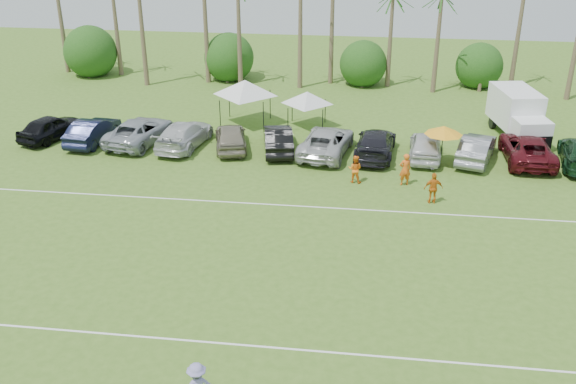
# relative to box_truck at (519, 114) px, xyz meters

# --- Properties ---
(ground) EXTENTS (120.00, 120.00, 0.00)m
(ground) POSITION_rel_box_truck_xyz_m (-16.88, -26.69, -1.71)
(ground) COLOR #43671F
(ground) RESTS_ON ground
(field_lines) EXTENTS (80.00, 12.10, 0.01)m
(field_lines) POSITION_rel_box_truck_xyz_m (-16.88, -18.69, -1.70)
(field_lines) COLOR white
(field_lines) RESTS_ON ground
(palm_tree_8) EXTENTS (2.40, 2.40, 8.90)m
(palm_tree_8) POSITION_rel_box_truck_xyz_m (-3.88, 11.31, 5.77)
(palm_tree_8) COLOR brown
(palm_tree_8) RESTS_ON ground
(bush_tree_0) EXTENTS (4.00, 4.00, 4.00)m
(bush_tree_0) POSITION_rel_box_truck_xyz_m (-35.88, 12.31, 0.09)
(bush_tree_0) COLOR brown
(bush_tree_0) RESTS_ON ground
(bush_tree_1) EXTENTS (4.00, 4.00, 4.00)m
(bush_tree_1) POSITION_rel_box_truck_xyz_m (-22.88, 12.31, 0.09)
(bush_tree_1) COLOR brown
(bush_tree_1) RESTS_ON ground
(bush_tree_2) EXTENTS (4.00, 4.00, 4.00)m
(bush_tree_2) POSITION_rel_box_truck_xyz_m (-10.88, 12.31, 0.09)
(bush_tree_2) COLOR brown
(bush_tree_2) RESTS_ON ground
(bush_tree_3) EXTENTS (4.00, 4.00, 4.00)m
(bush_tree_3) POSITION_rel_box_truck_xyz_m (-0.88, 12.31, 0.09)
(bush_tree_3) COLOR brown
(bush_tree_3) RESTS_ON ground
(sideline_player_a) EXTENTS (0.82, 0.67, 1.93)m
(sideline_player_a) POSITION_rel_box_truck_xyz_m (-7.96, -9.09, -0.74)
(sideline_player_a) COLOR orange
(sideline_player_a) RESTS_ON ground
(sideline_player_b) EXTENTS (0.91, 0.77, 1.67)m
(sideline_player_b) POSITION_rel_box_truck_xyz_m (-10.84, -9.11, -0.87)
(sideline_player_b) COLOR orange
(sideline_player_b) RESTS_ON ground
(sideline_player_c) EXTENTS (1.08, 0.57, 1.76)m
(sideline_player_c) POSITION_rel_box_truck_xyz_m (-6.51, -11.34, -0.82)
(sideline_player_c) COLOR orange
(sideline_player_c) RESTS_ON ground
(box_truck) EXTENTS (3.42, 6.51, 3.19)m
(box_truck) POSITION_rel_box_truck_xyz_m (0.00, 0.00, 0.00)
(box_truck) COLOR white
(box_truck) RESTS_ON ground
(canopy_tent_left) EXTENTS (4.77, 4.77, 3.87)m
(canopy_tent_left) POSITION_rel_box_truck_xyz_m (-19.10, 0.35, 1.61)
(canopy_tent_left) COLOR black
(canopy_tent_left) RESTS_ON ground
(canopy_tent_right) EXTENTS (3.82, 3.82, 3.09)m
(canopy_tent_right) POSITION_rel_box_truck_xyz_m (-14.60, 0.26, 0.94)
(canopy_tent_right) COLOR black
(canopy_tent_right) RESTS_ON ground
(market_umbrella) EXTENTS (2.34, 2.34, 2.61)m
(market_umbrella) POSITION_rel_box_truck_xyz_m (-5.62, -5.90, 0.63)
(market_umbrella) COLOR black
(market_umbrella) RESTS_ON ground
(parked_car_0) EXTENTS (3.48, 5.33, 1.69)m
(parked_car_0) POSITION_rel_box_truck_xyz_m (-31.81, -4.41, -0.86)
(parked_car_0) COLOR black
(parked_car_0) RESTS_ON ground
(parked_car_1) EXTENTS (2.26, 5.27, 1.69)m
(parked_car_1) POSITION_rel_box_truck_xyz_m (-28.65, -4.76, -0.86)
(parked_car_1) COLOR black
(parked_car_1) RESTS_ON ground
(parked_car_2) EXTENTS (3.88, 6.49, 1.69)m
(parked_car_2) POSITION_rel_box_truck_xyz_m (-25.49, -4.38, -0.86)
(parked_car_2) COLOR #989DA4
(parked_car_2) RESTS_ON ground
(parked_car_3) EXTENTS (3.15, 6.09, 1.69)m
(parked_car_3) POSITION_rel_box_truck_xyz_m (-22.32, -4.66, -0.86)
(parked_car_3) COLOR silver
(parked_car_3) RESTS_ON ground
(parked_car_4) EXTENTS (3.12, 5.29, 1.69)m
(parked_car_4) POSITION_rel_box_truck_xyz_m (-19.16, -4.67, -0.86)
(parked_car_4) COLOR gray
(parked_car_4) RESTS_ON ground
(parked_car_5) EXTENTS (2.74, 5.37, 1.69)m
(parked_car_5) POSITION_rel_box_truck_xyz_m (-16.00, -4.72, -0.86)
(parked_car_5) COLOR black
(parked_car_5) RESTS_ON ground
(parked_car_6) EXTENTS (3.72, 6.44, 1.69)m
(parked_car_6) POSITION_rel_box_truck_xyz_m (-12.84, -4.81, -0.86)
(parked_car_6) COLOR #B5B5B5
(parked_car_6) RESTS_ON ground
(parked_car_7) EXTENTS (2.91, 6.02, 1.69)m
(parked_car_7) POSITION_rel_box_truck_xyz_m (-9.67, -4.69, -0.86)
(parked_car_7) COLOR black
(parked_car_7) RESTS_ON ground
(parked_car_8) EXTENTS (2.36, 5.09, 1.69)m
(parked_car_8) POSITION_rel_box_truck_xyz_m (-6.51, -4.70, -0.86)
(parked_car_8) COLOR silver
(parked_car_8) RESTS_ON ground
(parked_car_9) EXTENTS (3.22, 5.42, 1.69)m
(parked_car_9) POSITION_rel_box_truck_xyz_m (-3.35, -4.78, -0.86)
(parked_car_9) COLOR slate
(parked_car_9) RESTS_ON ground
(parked_car_10) EXTENTS (2.84, 6.09, 1.69)m
(parked_car_10) POSITION_rel_box_truck_xyz_m (-0.19, -4.42, -0.86)
(parked_car_10) COLOR #520F16
(parked_car_10) RESTS_ON ground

